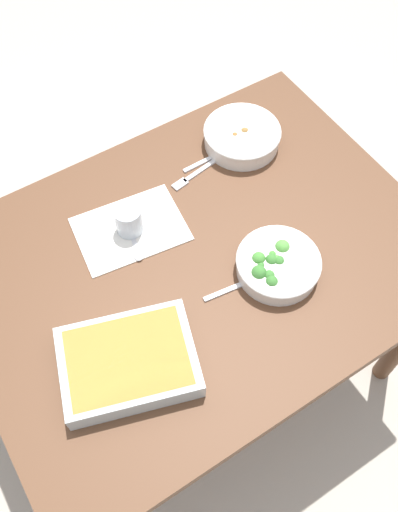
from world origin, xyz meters
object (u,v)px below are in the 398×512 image
(broccoli_bowl, at_px, (277,264))
(spoon_spare, at_px, (134,242))
(fork_on_table, at_px, (194,175))
(spoon_by_broccoli, at_px, (245,283))
(stew_bowl, at_px, (242,136))
(spoon_by_stew, at_px, (217,154))
(baking_dish, at_px, (128,362))
(drink_cup, at_px, (129,221))

(broccoli_bowl, distance_m, spoon_spare, 0.37)
(spoon_spare, distance_m, fork_on_table, 0.27)
(spoon_by_broccoli, height_order, fork_on_table, spoon_by_broccoli)
(stew_bowl, xyz_separation_m, fork_on_table, (0.18, 0.03, -0.03))
(fork_on_table, bearing_deg, spoon_by_stew, -163.90)
(spoon_by_broccoli, xyz_separation_m, spoon_spare, (0.17, -0.25, 0.00))
(broccoli_bowl, distance_m, spoon_by_stew, 0.41)
(broccoli_bowl, distance_m, baking_dish, 0.43)
(stew_bowl, relative_size, drink_cup, 2.63)
(baking_dish, bearing_deg, fork_on_table, -136.69)
(spoon_by_broccoli, bearing_deg, drink_cup, -61.15)
(drink_cup, relative_size, spoon_by_stew, 0.49)
(stew_bowl, distance_m, fork_on_table, 0.19)
(baking_dish, relative_size, spoon_by_broccoli, 2.01)
(stew_bowl, relative_size, spoon_by_broccoli, 1.27)
(drink_cup, height_order, spoon_by_broccoli, drink_cup)
(stew_bowl, bearing_deg, fork_on_table, 8.97)
(spoon_by_broccoli, height_order, spoon_spare, same)
(spoon_by_stew, height_order, spoon_spare, same)
(broccoli_bowl, xyz_separation_m, spoon_by_broccoli, (0.09, -0.01, -0.03))
(stew_bowl, xyz_separation_m, baking_dish, (0.60, 0.43, 0.00))
(broccoli_bowl, bearing_deg, spoon_by_broccoli, -7.28)
(spoon_by_stew, bearing_deg, spoon_by_broccoli, 66.13)
(drink_cup, height_order, spoon_spare, drink_cup)
(fork_on_table, bearing_deg, spoon_spare, 23.19)
(baking_dish, height_order, drink_cup, drink_cup)
(stew_bowl, height_order, drink_cup, drink_cup)
(baking_dish, height_order, spoon_by_stew, baking_dish)
(drink_cup, distance_m, spoon_by_stew, 0.35)
(spoon_spare, bearing_deg, fork_on_table, -156.81)
(broccoli_bowl, distance_m, spoon_by_broccoli, 0.09)
(broccoli_bowl, relative_size, spoon_by_stew, 1.21)
(drink_cup, bearing_deg, broccoli_bowl, 129.16)
(broccoli_bowl, bearing_deg, spoon_spare, -45.42)
(drink_cup, xyz_separation_m, spoon_spare, (0.01, 0.04, -0.03))
(broccoli_bowl, distance_m, fork_on_table, 0.37)
(broccoli_bowl, height_order, drink_cup, drink_cup)
(broccoli_bowl, xyz_separation_m, spoon_by_stew, (-0.09, -0.40, -0.03))
(stew_bowl, height_order, fork_on_table, stew_bowl)
(broccoli_bowl, xyz_separation_m, drink_cup, (0.25, -0.31, 0.01))
(stew_bowl, relative_size, spoon_by_stew, 1.28)
(baking_dish, bearing_deg, spoon_by_broccoli, -173.77)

